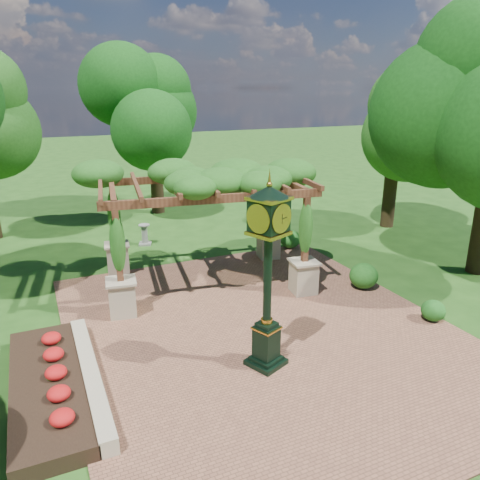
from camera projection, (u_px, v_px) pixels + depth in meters
name	position (u px, v px, depth m)	size (l,w,h in m)	color
ground	(280.00, 349.00, 11.94)	(120.00, 120.00, 0.00)	#1E4714
brick_plaza	(263.00, 331.00, 12.80)	(10.00, 12.00, 0.04)	brown
border_wall	(91.00, 376.00, 10.50)	(0.35, 5.00, 0.40)	#C6B793
flower_bed	(48.00, 387.00, 10.15)	(1.50, 5.00, 0.36)	red
pedestal_clock	(268.00, 262.00, 10.43)	(1.14, 1.14, 4.44)	black
pergola	(204.00, 185.00, 14.98)	(7.13, 5.05, 4.15)	tan
sundial	(145.00, 236.00, 19.81)	(0.63, 0.63, 0.89)	gray
shrub_front	(433.00, 310.00, 13.27)	(0.67, 0.67, 0.60)	#1B5618
shrub_mid	(364.00, 276.00, 15.41)	(0.93, 0.93, 0.84)	#1F5A19
shrub_back	(290.00, 239.00, 19.31)	(0.85, 0.85, 0.76)	#266C1F
tree_north	(153.00, 110.00, 23.49)	(4.49, 4.49, 7.72)	black
tree_east_far	(398.00, 113.00, 20.97)	(3.96, 3.96, 7.69)	#312313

